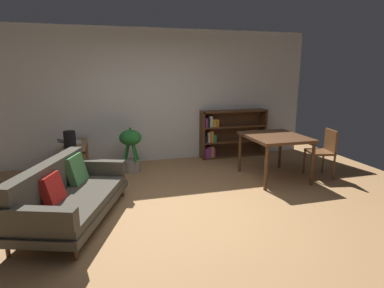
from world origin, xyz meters
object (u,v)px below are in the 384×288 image
Objects in this scene: media_console at (76,161)px; dining_table at (275,140)px; open_laptop at (71,142)px; fabric_couch at (68,194)px; desk_speaker at (70,140)px; potted_floor_plant at (131,147)px; dining_chair_near at (324,150)px; bookshelf at (228,134)px.

dining_table is at bearing -17.60° from media_console.
dining_table reaches higher than open_laptop.
fabric_couch is at bearing -167.30° from dining_table.
potted_floor_plant is (1.03, 0.31, -0.26)m from desk_speaker.
dining_chair_near reaches higher than fabric_couch.
dining_table reaches higher than media_console.
media_console is 1.33× the size of dining_chair_near.
dining_table is 0.92m from dining_chair_near.
bookshelf is at bearing 13.28° from potted_floor_plant.
desk_speaker is (-0.05, -0.29, 0.45)m from media_console.
desk_speaker reaches higher than open_laptop.
dining_chair_near reaches higher than potted_floor_plant.
dining_chair_near reaches higher than open_laptop.
fabric_couch is at bearing -89.17° from media_console.
open_laptop is 0.52× the size of dining_chair_near.
desk_speaker is at bearing -163.50° from potted_floor_plant.
desk_speaker is (0.03, -0.45, 0.13)m from open_laptop.
media_console is (-0.03, 1.83, -0.06)m from fabric_couch.
dining_chair_near is 0.58× the size of bookshelf.
fabric_couch is 2.01m from open_laptop.
open_laptop is at bearing -173.51° from bookshelf.
potted_floor_plant is 0.98× the size of dining_chair_near.
potted_floor_plant reaches higher than media_console.
open_laptop is 0.47m from desk_speaker.
dining_chair_near is (4.31, -0.96, -0.24)m from desk_speaker.
dining_table is 1.28× the size of dining_chair_near.
fabric_couch is at bearing -172.19° from dining_chair_near.
dining_table is (3.46, -1.23, 0.09)m from open_laptop.
media_console is 1.04× the size of dining_table.
bookshelf is (-1.09, 1.78, 0.01)m from dining_chair_near.
fabric_couch is 2.38× the size of potted_floor_plant.
dining_table is 1.63m from bookshelf.
bookshelf is (2.18, 0.52, 0.03)m from potted_floor_plant.
fabric_couch is 1.35× the size of bookshelf.
bookshelf is (3.24, 0.37, -0.10)m from open_laptop.
desk_speaker is at bearing -99.29° from media_console.
desk_speaker is 0.27× the size of dining_table.
open_laptop is at bearing 162.04° from dining_chair_near.
media_console is 3.22m from bookshelf.
media_console is 0.54m from desk_speaker.
fabric_couch is 1.75× the size of media_console.
open_laptop is 1.08m from potted_floor_plant.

